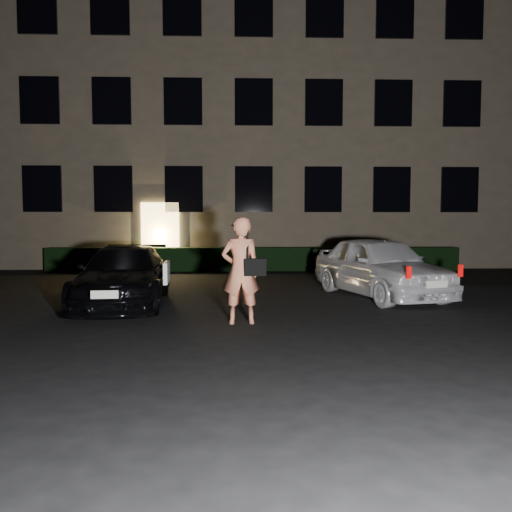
{
  "coord_description": "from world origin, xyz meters",
  "views": [
    {
      "loc": [
        -0.54,
        -7.78,
        1.77
      ],
      "look_at": [
        -0.22,
        2.0,
        1.11
      ],
      "focal_mm": 35.0,
      "sensor_mm": 36.0,
      "label": 1
    }
  ],
  "objects": [
    {
      "name": "building",
      "position": [
        -0.0,
        14.99,
        6.0
      ],
      "size": [
        20.0,
        8.11,
        12.0
      ],
      "color": "brown",
      "rests_on": "ground"
    },
    {
      "name": "hedge",
      "position": [
        0.0,
        10.5,
        0.42
      ],
      "size": [
        15.0,
        0.7,
        0.85
      ],
      "primitive_type": "cube",
      "color": "black",
      "rests_on": "ground"
    },
    {
      "name": "hatch",
      "position": [
        2.78,
        3.89,
        0.73
      ],
      "size": [
        2.82,
        4.59,
        1.46
      ],
      "rotation": [
        0.0,
        0.0,
        0.27
      ],
      "color": "white",
      "rests_on": "ground"
    },
    {
      "name": "sedan",
      "position": [
        -3.0,
        2.92,
        0.63
      ],
      "size": [
        2.12,
        4.49,
        1.25
      ],
      "rotation": [
        0.0,
        0.0,
        0.08
      ],
      "color": "black",
      "rests_on": "ground"
    },
    {
      "name": "man",
      "position": [
        -0.52,
        0.87,
        0.94
      ],
      "size": [
        0.8,
        0.51,
        1.86
      ],
      "rotation": [
        0.0,
        0.0,
        3.24
      ],
      "color": "#DB7D5A",
      "rests_on": "ground"
    },
    {
      "name": "ground",
      "position": [
        0.0,
        0.0,
        0.0
      ],
      "size": [
        80.0,
        80.0,
        0.0
      ],
      "primitive_type": "plane",
      "color": "black",
      "rests_on": "ground"
    }
  ]
}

